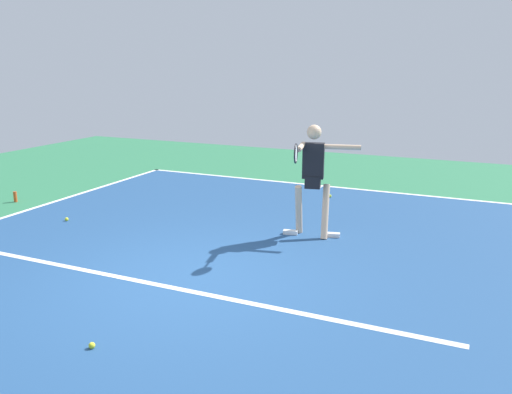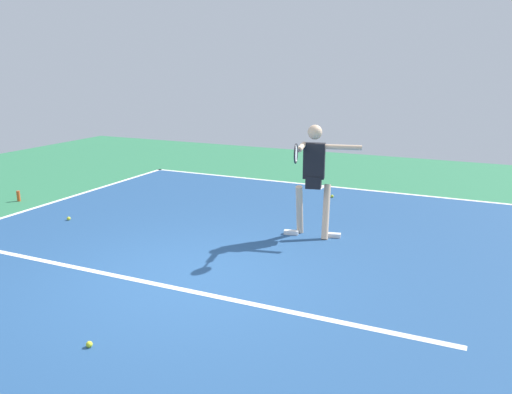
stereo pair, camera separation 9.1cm
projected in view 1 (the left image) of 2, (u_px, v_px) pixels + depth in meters
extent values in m
plane|color=#2D754C|center=(187.00, 280.00, 6.93)|extent=(21.48, 21.48, 0.00)
cube|color=navy|center=(187.00, 280.00, 6.93)|extent=(9.36, 12.15, 0.00)
cube|color=white|center=(321.00, 186.00, 12.26)|extent=(9.36, 0.10, 0.01)
cube|color=white|center=(174.00, 288.00, 6.67)|extent=(7.02, 0.10, 0.01)
cube|color=white|center=(319.00, 187.00, 12.08)|extent=(0.10, 0.30, 0.01)
cylinder|color=beige|center=(325.00, 212.00, 8.56)|extent=(0.19, 0.39, 0.89)
cube|color=white|center=(333.00, 235.00, 8.63)|extent=(0.26, 0.15, 0.07)
cylinder|color=beige|center=(299.00, 210.00, 8.65)|extent=(0.19, 0.39, 0.89)
cube|color=white|center=(290.00, 232.00, 8.77)|extent=(0.26, 0.15, 0.07)
cube|color=black|center=(313.00, 182.00, 8.48)|extent=(0.28, 0.25, 0.20)
cube|color=black|center=(313.00, 161.00, 8.40)|extent=(0.37, 0.25, 0.57)
sphere|color=beige|center=(314.00, 132.00, 8.28)|extent=(0.23, 0.23, 0.23)
cylinder|color=beige|center=(343.00, 147.00, 8.25)|extent=(0.58, 0.20, 0.08)
cylinder|color=beige|center=(301.00, 147.00, 8.09)|extent=(0.20, 0.58, 0.08)
cylinder|color=black|center=(298.00, 151.00, 7.71)|extent=(0.08, 0.22, 0.03)
torus|color=black|center=(296.00, 153.00, 7.48)|extent=(0.09, 0.29, 0.29)
cylinder|color=silver|center=(296.00, 153.00, 7.48)|extent=(0.06, 0.24, 0.25)
sphere|color=#CCE033|center=(330.00, 196.00, 11.18)|extent=(0.07, 0.07, 0.07)
sphere|color=yellow|center=(67.00, 219.00, 9.51)|extent=(0.07, 0.07, 0.07)
sphere|color=yellow|center=(92.00, 345.00, 5.25)|extent=(0.07, 0.07, 0.07)
cylinder|color=#D84C1E|center=(15.00, 197.00, 10.80)|extent=(0.07, 0.07, 0.22)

